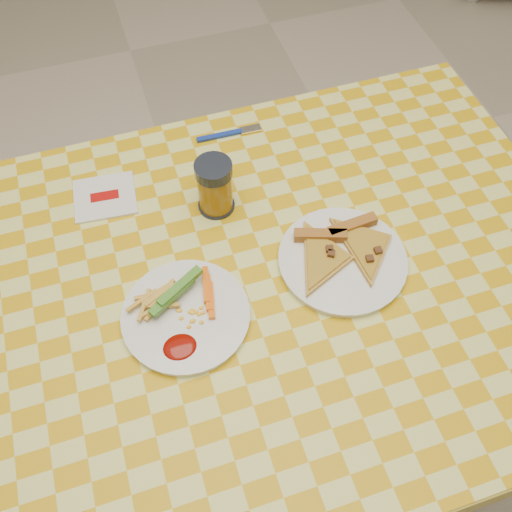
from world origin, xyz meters
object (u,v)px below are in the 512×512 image
at_px(plate_left, 186,316).
at_px(drink_glass, 215,187).
at_px(plate_right, 342,261).
at_px(table, 245,306).

xyz_separation_m(plate_left, drink_glass, (0.12, 0.22, 0.05)).
bearing_deg(plate_right, drink_glass, 132.47).
bearing_deg(table, plate_right, -2.54).
xyz_separation_m(table, plate_right, (0.18, -0.01, 0.08)).
relative_size(plate_right, drink_glass, 1.98).
distance_m(plate_left, plate_right, 0.30).
height_order(plate_right, drink_glass, drink_glass).
distance_m(table, plate_right, 0.20).
bearing_deg(plate_left, plate_right, 4.33).
bearing_deg(plate_right, plate_left, -175.67).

